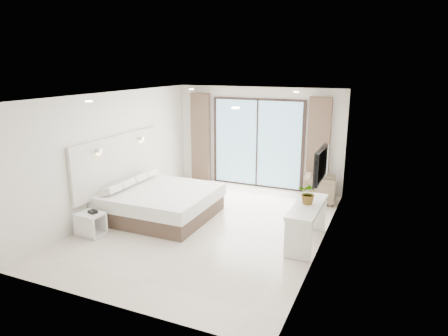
{
  "coord_description": "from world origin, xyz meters",
  "views": [
    {
      "loc": [
        3.37,
        -6.99,
        3.27
      ],
      "look_at": [
        0.17,
        0.4,
        1.17
      ],
      "focal_mm": 32.0,
      "sensor_mm": 36.0,
      "label": 1
    }
  ],
  "objects_px": {
    "console_desk": "(307,216)",
    "armchair": "(320,188)",
    "nightstand": "(91,224)",
    "bed": "(161,202)"
  },
  "relations": [
    {
      "from": "console_desk",
      "to": "armchair",
      "type": "height_order",
      "value": "console_desk"
    },
    {
      "from": "console_desk",
      "to": "nightstand",
      "type": "bearing_deg",
      "value": -161.86
    },
    {
      "from": "bed",
      "to": "console_desk",
      "type": "relative_size",
      "value": 1.42
    },
    {
      "from": "nightstand",
      "to": "armchair",
      "type": "xyz_separation_m",
      "value": [
        3.78,
        3.74,
        0.14
      ]
    },
    {
      "from": "bed",
      "to": "nightstand",
      "type": "xyz_separation_m",
      "value": [
        -0.73,
        -1.41,
        -0.09
      ]
    },
    {
      "from": "armchair",
      "to": "bed",
      "type": "bearing_deg",
      "value": 120.86
    },
    {
      "from": "nightstand",
      "to": "console_desk",
      "type": "height_order",
      "value": "console_desk"
    },
    {
      "from": "armchair",
      "to": "nightstand",
      "type": "bearing_deg",
      "value": 128.16
    },
    {
      "from": "bed",
      "to": "nightstand",
      "type": "bearing_deg",
      "value": -117.29
    },
    {
      "from": "bed",
      "to": "armchair",
      "type": "relative_size",
      "value": 2.99
    }
  ]
}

